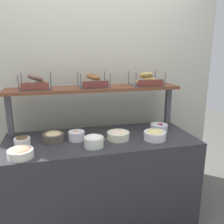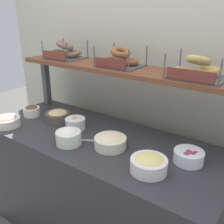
{
  "view_description": "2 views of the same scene",
  "coord_description": "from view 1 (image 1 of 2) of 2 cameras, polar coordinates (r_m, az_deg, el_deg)",
  "views": [
    {
      "loc": [
        -0.39,
        -1.95,
        1.61
      ],
      "look_at": [
        0.12,
        0.06,
        1.07
      ],
      "focal_mm": 37.42,
      "sensor_mm": 36.0,
      "label": 1
    },
    {
      "loc": [
        0.97,
        -1.18,
        1.64
      ],
      "look_at": [
        0.1,
        0.03,
        1.05
      ],
      "focal_mm": 41.08,
      "sensor_mm": 36.0,
      "label": 2
    }
  ],
  "objects": [
    {
      "name": "serving_spoon_near_plate",
      "position": [
        2.03,
        -3.6,
        -7.32
      ],
      "size": [
        0.17,
        0.1,
        0.01
      ],
      "color": "#B7B7BC",
      "rests_on": "deli_counter"
    },
    {
      "name": "bagel_basket_cinnamon_raisin",
      "position": [
        2.28,
        -4.56,
        7.25
      ],
      "size": [
        0.28,
        0.25,
        0.14
      ],
      "color": "#4C4C51",
      "rests_on": "upper_shelf"
    },
    {
      "name": "bowl_hummus",
      "position": [
        2.11,
        -14.14,
        -5.81
      ],
      "size": [
        0.18,
        0.18,
        0.09
      ],
      "color": "brown",
      "rests_on": "deli_counter"
    },
    {
      "name": "bowl_lox_spread",
      "position": [
        1.87,
        -21.43,
        -9.19
      ],
      "size": [
        0.19,
        0.19,
        0.08
      ],
      "color": "silver",
      "rests_on": "deli_counter"
    },
    {
      "name": "bagel_basket_sesame",
      "position": [
        2.41,
        8.31,
        7.59
      ],
      "size": [
        0.31,
        0.25,
        0.14
      ],
      "color": "#4C4C51",
      "rests_on": "upper_shelf"
    },
    {
      "name": "bowl_fruit_salad",
      "position": [
        2.1,
        -8.66,
        -5.67
      ],
      "size": [
        0.14,
        0.14,
        0.09
      ],
      "color": "white",
      "rests_on": "deli_counter"
    },
    {
      "name": "upper_shelf",
      "position": [
        2.28,
        -4.27,
        5.73
      ],
      "size": [
        1.67,
        0.32,
        0.03
      ],
      "primitive_type": "cube",
      "color": "brown",
      "rests_on": "shelf_riser_left"
    },
    {
      "name": "bowl_chocolate_spread",
      "position": [
        2.09,
        -21.09,
        -6.63
      ],
      "size": [
        0.13,
        0.13,
        0.09
      ],
      "color": "white",
      "rests_on": "deli_counter"
    },
    {
      "name": "bowl_potato_salad",
      "position": [
        2.09,
        1.54,
        -5.58
      ],
      "size": [
        0.2,
        0.2,
        0.08
      ],
      "color": "#E4E7C4",
      "rests_on": "deli_counter"
    },
    {
      "name": "deli_counter",
      "position": [
        2.31,
        -2.64,
        -16.35
      ],
      "size": [
        1.71,
        0.7,
        0.85
      ],
      "primitive_type": "cube",
      "color": "#2D2D33",
      "rests_on": "ground_plane"
    },
    {
      "name": "ground_plane",
      "position": [
        2.56,
        -2.52,
        -24.56
      ],
      "size": [
        8.0,
        8.0,
        0.0
      ],
      "primitive_type": "plane",
      "color": "#595651"
    },
    {
      "name": "bagel_basket_poppy",
      "position": [
        2.25,
        -18.19,
        6.61
      ],
      "size": [
        0.28,
        0.26,
        0.15
      ],
      "color": "#4C4C51",
      "rests_on": "upper_shelf"
    },
    {
      "name": "bowl_beet_salad",
      "position": [
        2.35,
        11.42,
        -3.7
      ],
      "size": [
        0.17,
        0.17,
        0.08
      ],
      "color": "white",
      "rests_on": "deli_counter"
    },
    {
      "name": "shelf_riser_left",
      "position": [
        2.32,
        -23.81,
        -0.71
      ],
      "size": [
        0.05,
        0.05,
        0.4
      ],
      "primitive_type": "cube",
      "color": "#4C4C51",
      "rests_on": "deli_counter"
    },
    {
      "name": "bowl_egg_salad",
      "position": [
        2.12,
        10.42,
        -5.46
      ],
      "size": [
        0.2,
        0.2,
        0.09
      ],
      "color": "white",
      "rests_on": "deli_counter"
    },
    {
      "name": "bowl_cream_cheese",
      "position": [
        1.93,
        -4.46,
        -7.0
      ],
      "size": [
        0.16,
        0.16,
        0.11
      ],
      "color": "white",
      "rests_on": "deli_counter"
    },
    {
      "name": "shelf_riser_right",
      "position": [
        2.58,
        13.49,
        1.51
      ],
      "size": [
        0.05,
        0.05,
        0.4
      ],
      "primitive_type": "cube",
      "color": "#4C4C51",
      "rests_on": "deli_counter"
    },
    {
      "name": "back_wall",
      "position": [
        2.56,
        -5.34,
        5.2
      ],
      "size": [
        2.91,
        0.06,
        2.4
      ],
      "primitive_type": "cube",
      "color": "beige",
      "rests_on": "ground_plane"
    }
  ]
}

